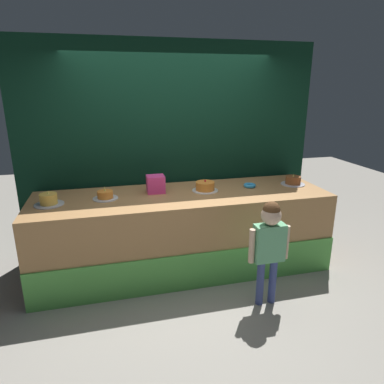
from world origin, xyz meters
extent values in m
plane|color=gray|center=(0.00, 0.00, 0.00)|extent=(12.00, 12.00, 0.00)
cube|color=#B27F4C|center=(0.00, 0.50, 0.47)|extent=(3.39, 1.01, 0.94)
cube|color=#59B24C|center=(0.00, -0.01, 0.21)|extent=(3.39, 0.02, 0.42)
cube|color=black|center=(0.00, 1.11, 1.33)|extent=(3.75, 0.08, 2.67)
cylinder|color=#3F4C8C|center=(0.58, -0.43, 0.24)|extent=(0.08, 0.08, 0.48)
cylinder|color=#3F4C8C|center=(0.72, -0.43, 0.24)|extent=(0.08, 0.08, 0.48)
cube|color=#66B27F|center=(0.65, -0.43, 0.67)|extent=(0.30, 0.14, 0.38)
cylinder|color=beige|center=(0.47, -0.43, 0.66)|extent=(0.06, 0.06, 0.34)
cylinder|color=beige|center=(0.83, -0.43, 0.66)|extent=(0.06, 0.06, 0.34)
sphere|color=beige|center=(0.65, -0.43, 0.96)|extent=(0.19, 0.19, 0.19)
sphere|color=brown|center=(0.65, -0.43, 1.01)|extent=(0.16, 0.16, 0.16)
cube|color=#F84195|center=(-0.29, 0.64, 1.04)|extent=(0.21, 0.19, 0.20)
torus|color=#3399D8|center=(0.86, 0.57, 0.96)|extent=(0.15, 0.15, 0.04)
cylinder|color=silver|center=(-1.44, 0.48, 0.94)|extent=(0.30, 0.30, 0.01)
cylinder|color=#F2BF4C|center=(-1.44, 0.48, 1.00)|extent=(0.18, 0.18, 0.11)
cone|color=#F2E566|center=(-1.44, 0.48, 1.07)|extent=(0.02, 0.02, 0.03)
cylinder|color=silver|center=(-0.86, 0.54, 0.94)|extent=(0.28, 0.28, 0.01)
cylinder|color=orange|center=(-0.86, 0.54, 0.99)|extent=(0.17, 0.17, 0.08)
cone|color=#F2E566|center=(-0.86, 0.54, 1.05)|extent=(0.02, 0.02, 0.06)
cylinder|color=white|center=(0.29, 0.56, 0.94)|extent=(0.31, 0.31, 0.01)
cylinder|color=orange|center=(0.29, 0.56, 1.00)|extent=(0.22, 0.22, 0.10)
sphere|color=red|center=(0.29, 0.56, 1.06)|extent=(0.03, 0.03, 0.03)
cylinder|color=silver|center=(1.44, 0.55, 0.94)|extent=(0.30, 0.30, 0.01)
cylinder|color=brown|center=(1.44, 0.55, 0.99)|extent=(0.19, 0.19, 0.09)
cone|color=#F2E566|center=(1.44, 0.55, 1.06)|extent=(0.02, 0.02, 0.03)
camera|label=1|loc=(-0.82, -3.19, 2.13)|focal=32.18mm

